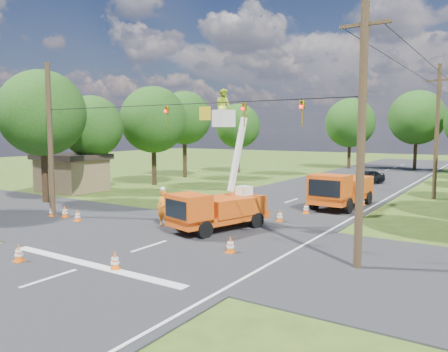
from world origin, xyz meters
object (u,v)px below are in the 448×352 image
Objects in this scene: traffic_cone_0 at (19,253)px; traffic_cone_7 at (362,200)px; pole_left at (50,141)px; tree_left_e at (184,118)px; pole_right_near at (362,130)px; tree_left_b at (42,113)px; tree_far_b at (417,118)px; bucket_truck at (218,200)px; traffic_cone_6 at (52,211)px; traffic_cone_3 at (306,208)px; traffic_cone_5 at (65,212)px; distant_car at (367,177)px; shed at (72,172)px; tree_left_f at (238,126)px; traffic_cone_1 at (115,261)px; traffic_cone_8 at (230,245)px; tree_left_d at (153,120)px; traffic_cone_4 at (78,215)px; traffic_cone_2 at (280,216)px; pole_right_mid at (437,131)px; second_truck at (341,189)px; tree_left_c at (92,127)px; ground_worker at (163,208)px.

traffic_cone_0 and traffic_cone_7 have the same top height.
pole_left is 23.26m from tree_left_e.
pole_right_near is 1.06× the size of tree_left_e.
pole_right_near is 23.23m from tree_left_b.
traffic_cone_0 is at bearing -96.36° from tree_far_b.
pole_left is 6.10m from tree_left_b.
traffic_cone_6 is at bearing -149.86° from bucket_truck.
traffic_cone_3 is 24.27m from tree_left_e.
pole_left is 46.76m from tree_far_b.
bucket_truck reaches higher than traffic_cone_3.
traffic_cone_5 is at bearing -149.82° from bucket_truck.
shed reaches higher than distant_car.
tree_far_b is (11.63, 44.83, 6.45)m from traffic_cone_5.
pole_left is (-11.27, -26.53, 3.81)m from distant_car.
distant_car is 28.88m from traffic_cone_6.
tree_left_f is at bearing 101.68° from traffic_cone_5.
traffic_cone_3 is 36.55m from tree_far_b.
traffic_cone_8 is (2.34, 4.19, 0.00)m from traffic_cone_1.
tree_left_d is 0.98× the size of tree_left_e.
traffic_cone_4 is (-8.24, 4.92, 0.00)m from traffic_cone_1.
traffic_cone_1 is 26.41m from tree_left_d.
traffic_cone_3 is at bearing 2.83° from shed.
shed reaches higher than traffic_cone_2.
traffic_cone_7 is at bearing 67.49° from traffic_cone_3.
traffic_cone_8 is at bearing -103.47° from pole_right_mid.
traffic_cone_8 is (12.13, -1.06, 0.00)m from traffic_cone_5.
traffic_cone_5 is 4.23m from pole_left.
tree_left_e reaches higher than traffic_cone_0.
tree_far_b is (-5.50, 45.00, 1.70)m from pole_right_near.
tree_far_b is (12.55, 45.04, 6.45)m from traffic_cone_6.
pole_right_near is 1.00× the size of pole_right_mid.
traffic_cone_7 is at bearing 45.76° from traffic_cone_5.
second_truck is 21.06m from tree_left_c.
second_truck is at bearing 26.73° from tree_left_b.
tree_left_b is at bearing -150.38° from traffic_cone_7.
traffic_cone_1 is 9.60m from traffic_cone_4.
distant_car is at bearing 55.34° from tree_left_b.
tree_left_d is at bearing 152.63° from traffic_cone_2.
tree_left_c is (-7.87, 8.83, 5.08)m from traffic_cone_5.
bucket_truck is at bearing -69.01° from distant_car.
traffic_cone_2 is at bearing -39.78° from tree_left_e.
tree_left_d reaches higher than tree_left_c.
tree_left_f is (3.20, 22.00, 4.07)m from shed.
traffic_cone_8 is 25.06m from tree_left_d.
ground_worker is 7.54m from traffic_cone_6.
tree_far_b is at bearing 93.38° from traffic_cone_7.
tree_left_c is (-25.00, -11.00, 0.33)m from pole_right_mid.
tree_left_b is at bearing 165.55° from ground_worker.
ground_worker is at bearing 117.04° from traffic_cone_1.
pole_right_near is 1.07× the size of tree_left_b.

